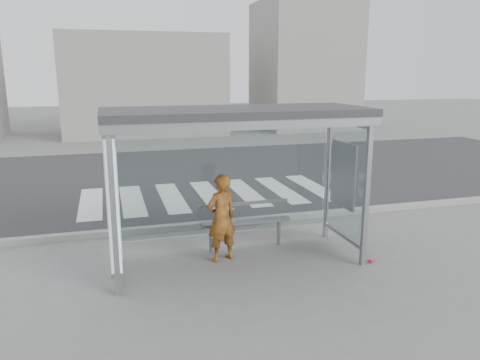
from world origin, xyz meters
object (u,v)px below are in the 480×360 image
at_px(bus_shelter, 214,148).
at_px(person, 221,218).
at_px(bench, 245,221).
at_px(soda_can, 372,260).

relative_size(bus_shelter, person, 2.79).
distance_m(bus_shelter, bench, 1.70).
bearing_deg(bus_shelter, bench, 37.15).
bearing_deg(soda_can, bus_shelter, 164.16).
bearing_deg(soda_can, bench, 146.35).
bearing_deg(bus_shelter, soda_can, -15.84).
bearing_deg(bus_shelter, person, 34.82).
bearing_deg(person, soda_can, 143.20).
relative_size(person, bench, 0.91).
distance_m(bench, soda_can, 2.31).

